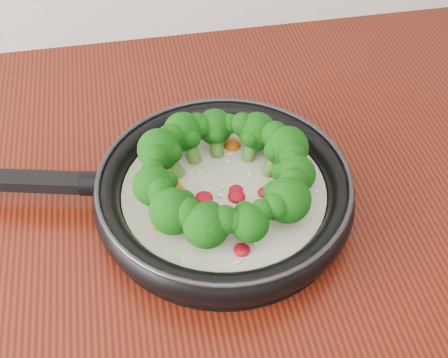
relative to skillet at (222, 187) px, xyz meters
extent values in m
cylinder|color=black|center=(0.00, 0.00, -0.03)|extent=(0.36, 0.36, 0.01)
torus|color=black|center=(0.00, 0.00, -0.01)|extent=(0.38, 0.38, 0.03)
torus|color=#2D2D33|center=(0.00, 0.00, 0.01)|extent=(0.37, 0.37, 0.01)
cube|color=black|center=(-0.23, 0.06, 0.00)|extent=(0.18, 0.07, 0.02)
cylinder|color=black|center=(-0.15, 0.04, 0.00)|extent=(0.04, 0.04, 0.03)
cylinder|color=beige|center=(0.00, 0.00, -0.01)|extent=(0.30, 0.30, 0.02)
ellipsoid|color=#9F0716|center=(0.08, 0.01, 0.00)|extent=(0.03, 0.03, 0.01)
ellipsoid|color=#9F0716|center=(0.01, -0.02, 0.00)|extent=(0.03, 0.03, 0.01)
ellipsoid|color=#CB5A0D|center=(0.03, 0.07, 0.00)|extent=(0.03, 0.03, 0.01)
ellipsoid|color=#9F0716|center=(0.02, -0.01, 0.00)|extent=(0.03, 0.03, 0.01)
ellipsoid|color=#9F0716|center=(-0.08, 0.00, 0.00)|extent=(0.03, 0.03, 0.01)
ellipsoid|color=#CB5A0D|center=(0.08, 0.06, 0.00)|extent=(0.03, 0.03, 0.01)
ellipsoid|color=#9F0716|center=(-0.04, -0.02, 0.00)|extent=(0.03, 0.03, 0.01)
ellipsoid|color=#9F0716|center=(0.00, -0.05, 0.00)|extent=(0.02, 0.02, 0.01)
ellipsoid|color=#CB5A0D|center=(-0.08, -0.04, 0.00)|extent=(0.02, 0.02, 0.01)
ellipsoid|color=#9F0716|center=(-0.02, -0.01, 0.00)|extent=(0.03, 0.03, 0.01)
ellipsoid|color=#9F0716|center=(0.06, -0.01, 0.00)|extent=(0.02, 0.02, 0.01)
ellipsoid|color=#CB5A0D|center=(-0.06, 0.02, 0.00)|extent=(0.03, 0.03, 0.01)
ellipsoid|color=#9F0716|center=(0.10, -0.01, 0.00)|extent=(0.02, 0.02, 0.01)
ellipsoid|color=#9F0716|center=(0.08, 0.02, 0.00)|extent=(0.02, 0.02, 0.01)
ellipsoid|color=#CB5A0D|center=(-0.05, 0.00, 0.00)|extent=(0.03, 0.03, 0.01)
ellipsoid|color=#9F0716|center=(0.05, -0.02, 0.00)|extent=(0.02, 0.02, 0.01)
ellipsoid|color=#9F0716|center=(-0.06, -0.02, 0.00)|extent=(0.03, 0.03, 0.01)
ellipsoid|color=#CB5A0D|center=(-0.06, -0.04, 0.00)|extent=(0.03, 0.03, 0.01)
ellipsoid|color=#9F0716|center=(0.00, -0.09, 0.00)|extent=(0.02, 0.02, 0.01)
ellipsoid|color=white|center=(0.02, 0.04, 0.00)|extent=(0.01, 0.01, 0.00)
ellipsoid|color=white|center=(-0.06, -0.09, 0.00)|extent=(0.01, 0.01, 0.00)
ellipsoid|color=white|center=(0.02, -0.08, 0.00)|extent=(0.01, 0.01, 0.00)
ellipsoid|color=white|center=(0.00, 0.00, 0.00)|extent=(0.01, 0.01, 0.00)
ellipsoid|color=white|center=(-0.01, -0.01, 0.00)|extent=(0.01, 0.01, 0.00)
ellipsoid|color=white|center=(0.02, -0.08, 0.00)|extent=(0.01, 0.01, 0.00)
ellipsoid|color=white|center=(-0.02, 0.00, 0.00)|extent=(0.01, 0.01, 0.00)
ellipsoid|color=white|center=(0.11, -0.03, 0.00)|extent=(0.01, 0.01, 0.00)
ellipsoid|color=white|center=(-0.02, 0.06, 0.00)|extent=(0.01, 0.01, 0.00)
ellipsoid|color=white|center=(0.02, -0.01, 0.00)|extent=(0.01, 0.01, 0.00)
ellipsoid|color=white|center=(0.02, 0.06, 0.00)|extent=(0.01, 0.01, 0.00)
ellipsoid|color=white|center=(-0.06, 0.05, 0.00)|extent=(0.00, 0.01, 0.00)
ellipsoid|color=white|center=(0.05, 0.09, 0.00)|extent=(0.01, 0.01, 0.00)
ellipsoid|color=white|center=(0.11, 0.00, 0.00)|extent=(0.01, 0.01, 0.00)
ellipsoid|color=white|center=(-0.03, 0.03, 0.00)|extent=(0.01, 0.01, 0.00)
ellipsoid|color=white|center=(-0.03, 0.06, 0.00)|extent=(0.00, 0.01, 0.00)
ellipsoid|color=white|center=(-0.02, 0.03, 0.00)|extent=(0.01, 0.01, 0.00)
ellipsoid|color=white|center=(-0.01, 0.07, 0.00)|extent=(0.01, 0.01, 0.00)
ellipsoid|color=white|center=(0.01, 0.00, 0.00)|extent=(0.01, 0.01, 0.00)
ellipsoid|color=white|center=(0.04, 0.02, 0.00)|extent=(0.01, 0.01, 0.00)
ellipsoid|color=white|center=(0.00, -0.11, 0.00)|extent=(0.01, 0.01, 0.00)
cylinder|color=#4D822A|center=(0.07, -0.02, 0.01)|extent=(0.03, 0.02, 0.04)
sphere|color=black|center=(0.08, -0.02, 0.03)|extent=(0.06, 0.06, 0.05)
sphere|color=black|center=(0.08, 0.00, 0.04)|extent=(0.03, 0.03, 0.03)
sphere|color=black|center=(0.08, -0.04, 0.03)|extent=(0.03, 0.03, 0.03)
sphere|color=black|center=(0.07, -0.02, 0.03)|extent=(0.03, 0.03, 0.02)
cylinder|color=#4D822A|center=(0.07, 0.02, 0.01)|extent=(0.03, 0.02, 0.04)
sphere|color=black|center=(0.08, 0.02, 0.03)|extent=(0.06, 0.06, 0.05)
sphere|color=black|center=(0.07, 0.04, 0.04)|extent=(0.04, 0.04, 0.03)
sphere|color=black|center=(0.09, 0.00, 0.04)|extent=(0.04, 0.04, 0.03)
sphere|color=black|center=(0.07, 0.02, 0.03)|extent=(0.03, 0.03, 0.03)
cylinder|color=#4D822A|center=(0.05, 0.05, 0.01)|extent=(0.03, 0.03, 0.03)
sphere|color=black|center=(0.06, 0.06, 0.03)|extent=(0.06, 0.06, 0.05)
sphere|color=black|center=(0.04, 0.07, 0.03)|extent=(0.04, 0.04, 0.03)
sphere|color=black|center=(0.07, 0.05, 0.03)|extent=(0.03, 0.03, 0.03)
sphere|color=black|center=(0.05, 0.05, 0.03)|extent=(0.03, 0.03, 0.02)
cylinder|color=#4D822A|center=(0.01, 0.07, 0.01)|extent=(0.02, 0.03, 0.03)
sphere|color=black|center=(0.01, 0.08, 0.03)|extent=(0.05, 0.05, 0.05)
sphere|color=black|center=(-0.01, 0.08, 0.03)|extent=(0.03, 0.03, 0.03)
sphere|color=black|center=(0.02, 0.08, 0.03)|extent=(0.03, 0.03, 0.03)
sphere|color=black|center=(0.01, 0.06, 0.03)|extent=(0.03, 0.03, 0.02)
cylinder|color=#4D822A|center=(-0.03, 0.06, 0.01)|extent=(0.03, 0.03, 0.04)
sphere|color=black|center=(-0.03, 0.07, 0.03)|extent=(0.06, 0.06, 0.05)
sphere|color=black|center=(-0.05, 0.06, 0.04)|extent=(0.04, 0.04, 0.03)
sphere|color=black|center=(-0.02, 0.08, 0.03)|extent=(0.03, 0.03, 0.03)
sphere|color=black|center=(-0.03, 0.06, 0.03)|extent=(0.03, 0.03, 0.02)
cylinder|color=#4D822A|center=(-0.05, 0.04, 0.01)|extent=(0.04, 0.03, 0.04)
sphere|color=black|center=(-0.07, 0.05, 0.03)|extent=(0.06, 0.06, 0.05)
sphere|color=black|center=(-0.07, 0.03, 0.04)|extent=(0.04, 0.04, 0.03)
sphere|color=black|center=(-0.05, 0.06, 0.04)|extent=(0.04, 0.04, 0.03)
sphere|color=black|center=(-0.05, 0.04, 0.03)|extent=(0.03, 0.03, 0.03)
cylinder|color=#4D822A|center=(-0.06, -0.01, 0.01)|extent=(0.03, 0.02, 0.04)
sphere|color=black|center=(-0.08, -0.01, 0.03)|extent=(0.06, 0.06, 0.05)
sphere|color=black|center=(-0.07, -0.03, 0.04)|extent=(0.04, 0.04, 0.03)
sphere|color=black|center=(-0.08, 0.01, 0.03)|extent=(0.03, 0.03, 0.03)
sphere|color=black|center=(-0.06, -0.01, 0.03)|extent=(0.03, 0.03, 0.02)
cylinder|color=#4D822A|center=(-0.05, -0.04, 0.01)|extent=(0.03, 0.03, 0.03)
sphere|color=black|center=(-0.06, -0.05, 0.03)|extent=(0.06, 0.06, 0.05)
sphere|color=black|center=(-0.05, -0.06, 0.03)|extent=(0.04, 0.04, 0.03)
sphere|color=black|center=(-0.07, -0.03, 0.03)|extent=(0.04, 0.04, 0.03)
sphere|color=black|center=(-0.05, -0.04, 0.03)|extent=(0.03, 0.03, 0.03)
cylinder|color=#4D822A|center=(-0.02, -0.06, 0.01)|extent=(0.03, 0.03, 0.03)
sphere|color=black|center=(-0.03, -0.08, 0.03)|extent=(0.06, 0.06, 0.05)
sphere|color=black|center=(-0.01, -0.08, 0.03)|extent=(0.04, 0.04, 0.03)
sphere|color=black|center=(-0.05, -0.06, 0.03)|extent=(0.04, 0.04, 0.03)
sphere|color=black|center=(-0.02, -0.06, 0.03)|extent=(0.03, 0.03, 0.03)
cylinder|color=#4D822A|center=(0.01, -0.07, 0.01)|extent=(0.02, 0.03, 0.04)
sphere|color=black|center=(0.02, -0.08, 0.03)|extent=(0.05, 0.05, 0.04)
sphere|color=black|center=(0.03, -0.07, 0.04)|extent=(0.03, 0.03, 0.03)
sphere|color=black|center=(0.00, -0.08, 0.03)|extent=(0.03, 0.03, 0.02)
sphere|color=black|center=(0.01, -0.07, 0.03)|extent=(0.03, 0.03, 0.02)
cylinder|color=#4D822A|center=(0.05, -0.05, 0.01)|extent=(0.03, 0.03, 0.04)
sphere|color=black|center=(0.06, -0.06, 0.03)|extent=(0.06, 0.06, 0.05)
sphere|color=black|center=(0.07, -0.04, 0.04)|extent=(0.04, 0.04, 0.03)
sphere|color=black|center=(0.05, -0.07, 0.04)|extent=(0.04, 0.04, 0.03)
sphere|color=black|center=(0.05, -0.05, 0.03)|extent=(0.03, 0.03, 0.03)
camera|label=1|loc=(-0.09, -0.47, 0.51)|focal=47.41mm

